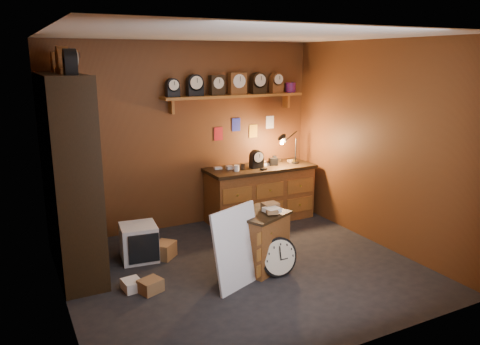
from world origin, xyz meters
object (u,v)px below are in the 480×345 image
shelving_unit (66,167)px  big_round_clock (278,257)px  workbench (260,190)px  low_cabinet (260,238)px

shelving_unit → big_round_clock: 2.65m
workbench → big_round_clock: 1.96m
workbench → big_round_clock: (-0.77, -1.79, -0.25)m
shelving_unit → low_cabinet: (1.98, -1.03, -0.87)m
big_round_clock → low_cabinet: bearing=109.7°
shelving_unit → big_round_clock: shelving_unit is taller
big_round_clock → shelving_unit: bearing=148.1°
shelving_unit → workbench: size_ratio=1.53×
workbench → low_cabinet: (-0.86, -1.52, -0.09)m
workbench → low_cabinet: bearing=-119.5°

